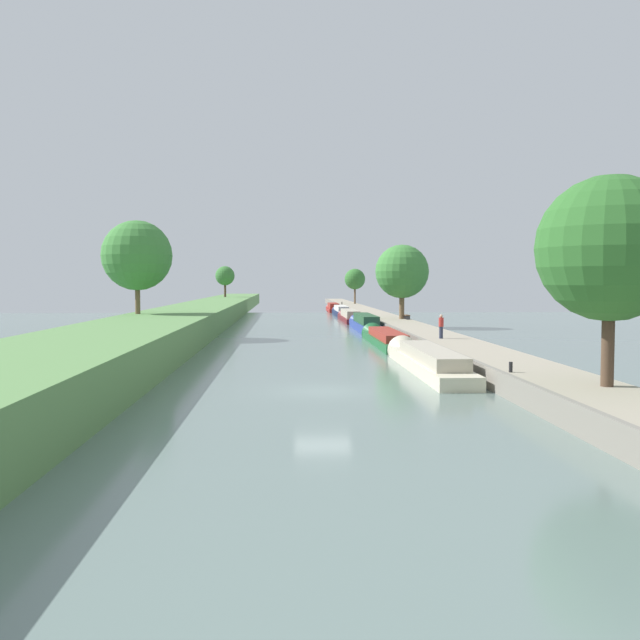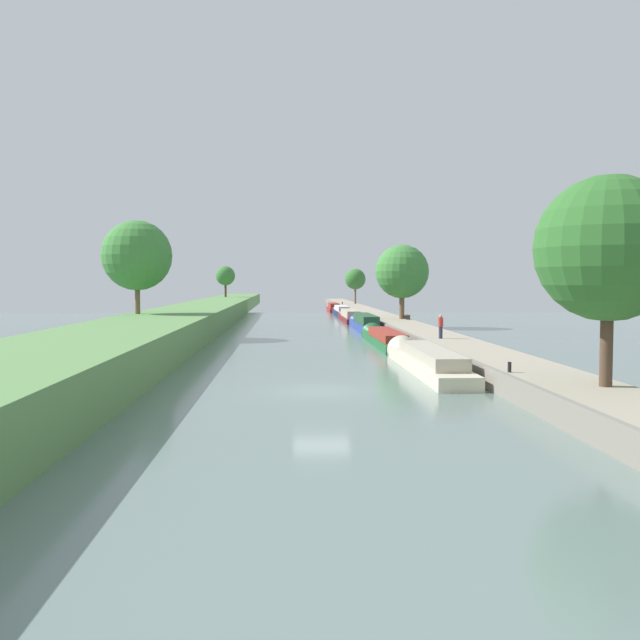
# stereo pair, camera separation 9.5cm
# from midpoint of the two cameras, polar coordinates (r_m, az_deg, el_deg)

# --- Properties ---
(ground_plane) EXTENTS (160.00, 160.00, 0.00)m
(ground_plane) POSITION_cam_midpoint_polar(r_m,az_deg,el_deg) (31.09, 0.15, -5.87)
(ground_plane) COLOR slate
(left_grassy_bank) EXTENTS (7.60, 260.00, 2.16)m
(left_grassy_bank) POSITION_cam_midpoint_polar(r_m,az_deg,el_deg) (32.46, -20.71, -3.77)
(left_grassy_bank) COLOR #5B894C
(left_grassy_bank) RESTS_ON ground_plane
(right_towpath) EXTENTS (3.70, 260.00, 0.98)m
(right_towpath) POSITION_cam_midpoint_polar(r_m,az_deg,el_deg) (32.94, 17.13, -4.64)
(right_towpath) COLOR #9E937F
(right_towpath) RESTS_ON ground_plane
(stone_quay) EXTENTS (0.25, 260.00, 1.03)m
(stone_quay) POSITION_cam_midpoint_polar(r_m,az_deg,el_deg) (32.32, 13.83, -4.70)
(stone_quay) COLOR gray
(stone_quay) RESTS_ON ground_plane
(narrowboat_cream) EXTENTS (2.07, 16.00, 1.98)m
(narrowboat_cream) POSITION_cam_midpoint_polar(r_m,az_deg,el_deg) (39.03, 8.59, -3.26)
(narrowboat_cream) COLOR beige
(narrowboat_cream) RESTS_ON ground_plane
(narrowboat_green) EXTENTS (2.01, 15.68, 1.91)m
(narrowboat_green) POSITION_cam_midpoint_polar(r_m,az_deg,el_deg) (54.73, 5.25, -1.48)
(narrowboat_green) COLOR #1E6033
(narrowboat_green) RESTS_ON ground_plane
(narrowboat_blue) EXTENTS (1.85, 15.08, 2.12)m
(narrowboat_blue) POSITION_cam_midpoint_polar(r_m,az_deg,el_deg) (70.44, 3.63, -0.28)
(narrowboat_blue) COLOR #283D93
(narrowboat_blue) RESTS_ON ground_plane
(narrowboat_maroon) EXTENTS (1.89, 14.89, 2.05)m
(narrowboat_maroon) POSITION_cam_midpoint_polar(r_m,az_deg,el_deg) (86.38, 2.38, 0.30)
(narrowboat_maroon) COLOR maroon
(narrowboat_maroon) RESTS_ON ground_plane
(narrowboat_navy) EXTENTS (1.83, 13.59, 1.95)m
(narrowboat_navy) POSITION_cam_midpoint_polar(r_m,az_deg,el_deg) (101.20, 1.69, 0.72)
(narrowboat_navy) COLOR #141E42
(narrowboat_navy) RESTS_ON ground_plane
(narrowboat_red) EXTENTS (1.80, 11.26, 1.97)m
(narrowboat_red) POSITION_cam_midpoint_polar(r_m,az_deg,el_deg) (114.99, 1.04, 1.00)
(narrowboat_red) COLOR maroon
(narrowboat_red) RESTS_ON ground_plane
(tree_rightbank_near) EXTENTS (5.42, 5.42, 7.85)m
(tree_rightbank_near) POSITION_cam_midpoint_polar(r_m,az_deg,el_deg) (27.86, 22.64, 5.42)
(tree_rightbank_near) COLOR #4C3828
(tree_rightbank_near) RESTS_ON right_towpath
(tree_rightbank_midnear) EXTENTS (5.65, 5.65, 7.82)m
(tree_rightbank_midnear) POSITION_cam_midpoint_polar(r_m,az_deg,el_deg) (73.67, 6.71, 3.97)
(tree_rightbank_midnear) COLOR brown
(tree_rightbank_midnear) RESTS_ON right_towpath
(tree_rightbank_midfar) EXTENTS (3.68, 3.68, 6.25)m
(tree_rightbank_midfar) POSITION_cam_midpoint_polar(r_m,az_deg,el_deg) (123.95, 2.86, 3.37)
(tree_rightbank_midfar) COLOR brown
(tree_rightbank_midfar) RESTS_ON right_towpath
(tree_leftbank_downstream) EXTENTS (5.93, 5.93, 7.92)m
(tree_leftbank_downstream) POSITION_cam_midpoint_polar(r_m,az_deg,el_deg) (60.92, -14.84, 5.14)
(tree_leftbank_downstream) COLOR brown
(tree_leftbank_downstream) RESTS_ON left_grassy_bank
(tree_leftbank_upstream) EXTENTS (3.45, 3.45, 5.54)m
(tree_leftbank_upstream) POSITION_cam_midpoint_polar(r_m,az_deg,el_deg) (125.66, -7.83, 3.61)
(tree_leftbank_upstream) COLOR #4C3828
(tree_leftbank_upstream) RESTS_ON left_grassy_bank
(person_walking) EXTENTS (0.34, 0.34, 1.66)m
(person_walking) POSITION_cam_midpoint_polar(r_m,az_deg,el_deg) (48.47, 9.87, -0.48)
(person_walking) COLOR #282D42
(person_walking) RESTS_ON right_towpath
(mooring_bollard_near) EXTENTS (0.16, 0.16, 0.45)m
(mooring_bollard_near) POSITION_cam_midpoint_polar(r_m,az_deg,el_deg) (31.07, 15.31, -3.75)
(mooring_bollard_near) COLOR black
(mooring_bollard_near) RESTS_ON right_towpath
(mooring_bollard_far) EXTENTS (0.16, 0.16, 0.45)m
(mooring_bollard_far) POSITION_cam_midpoint_polar(r_m,az_deg,el_deg) (119.84, 1.79, 1.39)
(mooring_bollard_far) COLOR black
(mooring_bollard_far) RESTS_ON right_towpath
(park_bench) EXTENTS (0.44, 1.50, 0.47)m
(park_bench) POSITION_cam_midpoint_polar(r_m,az_deg,el_deg) (72.83, 7.13, 0.33)
(park_bench) COLOR #333338
(park_bench) RESTS_ON right_towpath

